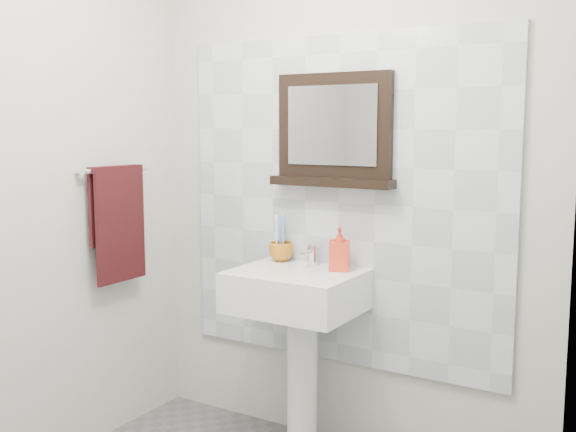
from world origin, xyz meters
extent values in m
cube|color=beige|center=(0.00, 1.10, 1.25)|extent=(2.00, 0.01, 2.50)
cube|color=beige|center=(1.00, 0.00, 1.25)|extent=(0.01, 2.20, 2.50)
cube|color=silver|center=(0.00, 1.09, 1.15)|extent=(1.60, 0.02, 1.50)
cylinder|color=white|center=(-0.10, 0.92, 0.34)|extent=(0.14, 0.14, 0.68)
cube|color=white|center=(-0.10, 0.86, 0.77)|extent=(0.55, 0.44, 0.18)
cylinder|color=silver|center=(-0.10, 0.84, 0.85)|extent=(0.32, 0.32, 0.02)
cylinder|color=#4C4C4F|center=(-0.10, 0.84, 0.86)|extent=(0.04, 0.04, 0.00)
cylinder|color=silver|center=(-0.10, 1.01, 0.91)|extent=(0.04, 0.04, 0.09)
cylinder|color=silver|center=(-0.10, 0.96, 0.93)|extent=(0.02, 0.10, 0.02)
cube|color=silver|center=(-0.10, 1.02, 0.96)|extent=(0.02, 0.07, 0.01)
imported|color=#B16614|center=(-0.27, 1.02, 0.91)|extent=(0.12, 0.12, 0.09)
cylinder|color=white|center=(-0.29, 1.01, 0.97)|extent=(0.01, 0.01, 0.19)
cube|color=white|center=(-0.29, 1.01, 1.07)|extent=(0.01, 0.01, 0.03)
cylinder|color=#5F92DA|center=(-0.25, 1.01, 0.97)|extent=(0.01, 0.01, 0.19)
cube|color=#5F92DA|center=(-0.25, 1.01, 1.07)|extent=(0.01, 0.01, 0.03)
cylinder|color=white|center=(-0.27, 1.03, 0.97)|extent=(0.01, 0.01, 0.19)
cube|color=white|center=(-0.27, 1.03, 1.07)|extent=(0.01, 0.01, 0.03)
cylinder|color=#5F92DA|center=(-0.28, 1.03, 0.97)|extent=(0.01, 0.01, 0.19)
cube|color=#5F92DA|center=(-0.28, 1.03, 1.07)|extent=(0.01, 0.01, 0.03)
imported|color=red|center=(0.06, 0.97, 0.96)|extent=(0.12, 0.12, 0.20)
cube|color=black|center=(-0.02, 1.07, 1.50)|extent=(0.55, 0.06, 0.47)
cube|color=#99999E|center=(-0.02, 1.03, 1.50)|extent=(0.44, 0.01, 0.35)
cube|color=black|center=(-0.02, 1.04, 1.25)|extent=(0.59, 0.11, 0.04)
cylinder|color=silver|center=(-0.94, 0.63, 1.29)|extent=(0.03, 0.40, 0.03)
cylinder|color=silver|center=(-0.97, 0.44, 1.29)|extent=(0.05, 0.02, 0.02)
cylinder|color=silver|center=(-0.97, 0.82, 1.29)|extent=(0.05, 0.02, 0.02)
cube|color=black|center=(-0.93, 0.63, 1.02)|extent=(0.02, 0.30, 0.52)
cube|color=black|center=(-0.96, 0.63, 1.11)|extent=(0.02, 0.30, 0.34)
cube|color=black|center=(-0.94, 0.63, 1.30)|extent=(0.06, 0.30, 0.03)
camera|label=1|loc=(1.39, -1.65, 1.49)|focal=42.00mm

